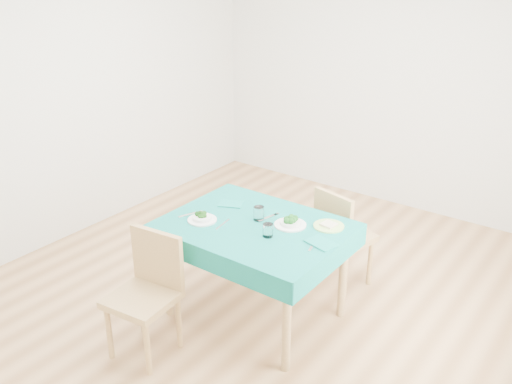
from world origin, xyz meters
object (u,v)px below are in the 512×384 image
Objects in this scene: chair_near at (141,288)px; bowl_near at (202,217)px; chair_far at (346,232)px; bowl_far at (290,221)px; side_plate at (329,226)px; table at (255,271)px.

chair_near reaches higher than bowl_near.
chair_near is at bearing 81.06° from chair_far.
bowl_near is at bearing 83.72° from chair_near.
bowl_far is (0.55, 0.31, 0.00)m from bowl_near.
side_plate is (0.11, -0.51, 0.29)m from chair_far.
chair_near is 0.68m from bowl_near.
chair_far reaches higher than table.
chair_near is at bearing -113.56° from table.
bowl_far is at bearing 33.42° from table.
chair_near reaches higher than bowl_far.
side_plate is at bearing 30.30° from bowl_near.
chair_near is 1.08× the size of chair_far.
table is at bearing 81.74° from chair_far.
bowl_far is at bearing -147.46° from side_plate.
bowl_far is 1.05× the size of side_plate.
chair_far reaches higher than bowl_far.
chair_near is 1.12m from bowl_far.
table is 0.56m from bowl_near.
chair_far is at bearing 80.07° from bowl_far.
side_plate is at bearing 32.97° from table.
bowl_near is at bearing -153.29° from table.
chair_far is at bearing 67.79° from table.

